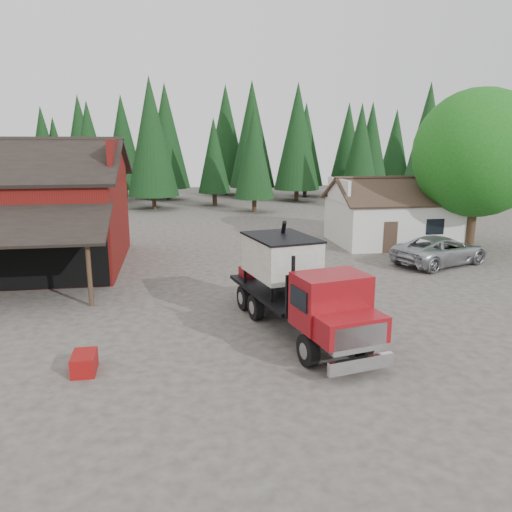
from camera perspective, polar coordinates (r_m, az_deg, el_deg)
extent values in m
plane|color=#453B36|center=(20.51, -3.42, -6.73)|extent=(120.00, 120.00, 0.00)
cube|color=maroon|center=(30.91, -26.34, 3.40)|extent=(12.00, 10.00, 5.00)
cube|color=black|center=(33.01, -25.71, 10.11)|extent=(12.80, 5.53, 2.35)
cube|color=maroon|center=(29.40, -15.61, 10.71)|extent=(0.25, 7.00, 2.00)
cylinder|color=#382619|center=(22.32, -18.51, -2.00)|extent=(0.20, 0.20, 2.80)
cube|color=silver|center=(35.93, 15.37, 3.81)|extent=(8.00, 6.00, 3.00)
cube|color=#38281E|center=(34.31, 16.63, 7.12)|extent=(8.60, 3.42, 1.80)
cube|color=#38281E|center=(37.02, 14.61, 7.63)|extent=(8.60, 3.42, 1.80)
cube|color=silver|center=(34.18, 9.43, 7.46)|extent=(0.20, 4.20, 1.50)
cube|color=silver|center=(37.51, 21.18, 7.24)|extent=(0.20, 4.20, 1.50)
cube|color=#38281E|center=(32.68, 15.10, 2.08)|extent=(0.90, 0.06, 2.00)
cube|color=black|center=(33.93, 19.79, 3.17)|extent=(1.20, 0.06, 1.00)
cylinder|color=#382619|center=(35.22, 23.34, 3.21)|extent=(0.60, 0.60, 3.20)
sphere|color=#185E15|center=(34.83, 24.02, 10.68)|extent=(8.00, 8.00, 8.00)
sphere|color=#185E15|center=(34.92, 21.46, 8.93)|extent=(4.40, 4.40, 4.40)
sphere|color=#185E15|center=(34.76, 26.00, 9.00)|extent=(4.80, 4.80, 4.80)
cylinder|color=#382619|center=(50.23, -0.19, 5.94)|extent=(0.44, 0.44, 1.60)
cone|color=black|center=(49.87, -0.20, 11.76)|extent=(3.96, 3.96, 9.00)
cylinder|color=#382619|center=(51.53, 18.49, 5.45)|extent=(0.44, 0.44, 1.60)
cone|color=black|center=(51.17, 18.98, 12.23)|extent=(4.84, 4.84, 11.00)
cylinder|color=#382619|center=(53.61, -11.56, 6.12)|extent=(0.44, 0.44, 1.60)
cone|color=black|center=(53.27, -11.89, 13.18)|extent=(5.28, 5.28, 12.00)
cylinder|color=black|center=(15.97, 5.98, -10.68)|extent=(0.54, 1.08, 1.03)
cylinder|color=black|center=(16.90, 12.00, -9.53)|extent=(0.54, 1.08, 1.03)
cylinder|color=black|center=(19.79, -0.03, -5.87)|extent=(0.54, 1.08, 1.03)
cylinder|color=black|center=(20.55, 5.10, -5.20)|extent=(0.54, 1.08, 1.03)
cylinder|color=black|center=(20.95, -1.34, -4.80)|extent=(0.54, 1.08, 1.03)
cylinder|color=black|center=(21.68, 3.56, -4.21)|extent=(0.54, 1.08, 1.03)
cube|color=black|center=(18.74, 4.47, -5.79)|extent=(2.70, 8.09, 0.37)
cube|color=silver|center=(15.29, 11.89, -12.00)|extent=(2.14, 0.62, 0.42)
cube|color=silver|center=(15.07, 11.82, -9.28)|extent=(1.76, 0.47, 0.84)
cube|color=maroon|center=(15.46, 10.70, -8.09)|extent=(2.32, 1.63, 0.80)
cube|color=maroon|center=(16.27, 8.51, -5.01)|extent=(2.53, 2.03, 1.73)
cube|color=black|center=(15.57, 9.91, -4.80)|extent=(1.94, 0.49, 0.84)
cylinder|color=black|center=(16.41, 4.26, -2.87)|extent=(0.16, 0.16, 1.69)
cube|color=black|center=(17.06, 6.93, -4.28)|extent=(2.27, 0.59, 1.50)
cube|color=black|center=(19.80, 2.83, -3.97)|extent=(3.48, 5.81, 0.15)
cube|color=silver|center=(19.44, 2.87, -0.06)|extent=(2.75, 3.47, 1.50)
cone|color=silver|center=(19.67, 2.84, -2.72)|extent=(2.45, 2.45, 0.66)
cube|color=black|center=(19.28, 2.90, 2.16)|extent=(2.87, 3.59, 0.07)
cylinder|color=black|center=(20.85, 2.80, 0.57)|extent=(0.27, 2.08, 2.86)
cube|color=maroon|center=(21.52, -0.99, -1.85)|extent=(0.71, 0.85, 0.42)
cylinder|color=silver|center=(17.65, 10.46, -7.49)|extent=(0.71, 1.03, 0.52)
imported|color=#AAADB2|center=(30.48, 20.35, 0.62)|extent=(6.54, 4.75, 1.65)
cube|color=maroon|center=(16.42, -19.03, -11.48)|extent=(0.73, 1.12, 0.60)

